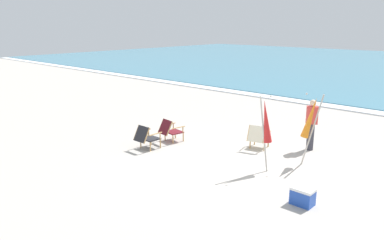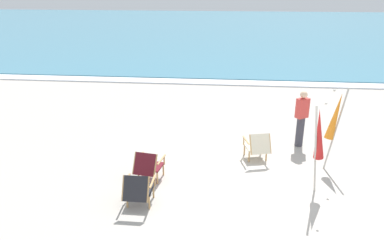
{
  "view_description": "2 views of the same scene",
  "coord_description": "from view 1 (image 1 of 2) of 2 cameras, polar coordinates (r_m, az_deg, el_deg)",
  "views": [
    {
      "loc": [
        6.08,
        -8.17,
        3.91
      ],
      "look_at": [
        -2.36,
        1.02,
        0.69
      ],
      "focal_mm": 35.0,
      "sensor_mm": 36.0,
      "label": 1
    },
    {
      "loc": [
        -0.92,
        -7.36,
        4.49
      ],
      "look_at": [
        -1.87,
        2.32,
        0.82
      ],
      "focal_mm": 35.0,
      "sensor_mm": 36.0,
      "label": 2
    }
  ],
  "objects": [
    {
      "name": "ground_plane",
      "position": [
        10.91,
        5.56,
        -6.59
      ],
      "size": [
        80.0,
        80.0,
        0.0
      ],
      "primitive_type": "plane",
      "color": "#B2AAA0"
    },
    {
      "name": "surf_band",
      "position": [
        19.14,
        23.12,
        1.62
      ],
      "size": [
        80.0,
        1.1,
        0.06
      ],
      "primitive_type": "cube",
      "color": "white",
      "rests_on": "ground"
    },
    {
      "name": "beach_chair_mid_center",
      "position": [
        11.99,
        -6.96,
        -2.53
      ],
      "size": [
        0.6,
        0.75,
        0.79
      ],
      "color": "#28282D",
      "rests_on": "ground"
    },
    {
      "name": "beach_chair_front_right",
      "position": [
        12.68,
        -3.37,
        -1.5
      ],
      "size": [
        0.69,
        0.83,
        0.79
      ],
      "color": "maroon",
      "rests_on": "ground"
    },
    {
      "name": "beach_chair_back_left",
      "position": [
        12.11,
        10.03,
        -2.47
      ],
      "size": [
        0.73,
        0.84,
        0.8
      ],
      "color": "beige",
      "rests_on": "ground"
    },
    {
      "name": "umbrella_furled_red",
      "position": [
        10.09,
        11.21,
        -0.31
      ],
      "size": [
        0.43,
        0.39,
        2.11
      ],
      "color": "#B7B2A8",
      "rests_on": "ground"
    },
    {
      "name": "umbrella_furled_orange",
      "position": [
        10.86,
        17.61,
        0.22
      ],
      "size": [
        0.55,
        0.42,
        2.08
      ],
      "color": "#B7B2A8",
      "rests_on": "ground"
    },
    {
      "name": "person_near_chairs",
      "position": [
        12.33,
        17.73,
        -0.64
      ],
      "size": [
        0.39,
        0.36,
        1.63
      ],
      "color": "#383842",
      "rests_on": "ground"
    },
    {
      "name": "cooler_box",
      "position": [
        8.81,
        16.51,
        -11.07
      ],
      "size": [
        0.49,
        0.35,
        0.4
      ],
      "color": "blue",
      "rests_on": "ground"
    }
  ]
}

